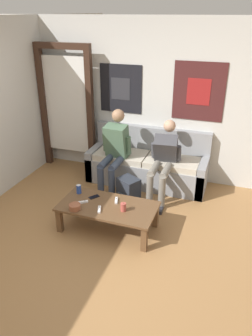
{
  "coord_description": "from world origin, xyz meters",
  "views": [
    {
      "loc": [
        1.46,
        -2.7,
        2.61
      ],
      "look_at": [
        0.1,
        1.11,
        0.65
      ],
      "focal_mm": 35.0,
      "sensor_mm": 36.0,
      "label": 1
    }
  ],
  "objects_px": {
    "coffee_table": "(108,209)",
    "drink_can_blue": "(79,189)",
    "person_seated_teen": "(164,158)",
    "backpack": "(128,192)",
    "cell_phone": "(94,197)",
    "game_controller_far_center": "(99,209)",
    "pillar_candle": "(123,207)",
    "game_controller_near_left": "(83,202)",
    "couch": "(148,165)",
    "game_controller_near_right": "(116,200)",
    "ceramic_bowl": "(75,206)",
    "person_seated_adult": "(114,149)"
  },
  "relations": [
    {
      "from": "coffee_table",
      "to": "pillar_candle",
      "type": "bearing_deg",
      "value": -12.7
    },
    {
      "from": "coffee_table",
      "to": "pillar_candle",
      "type": "distance_m",
      "value": 0.26
    },
    {
      "from": "coffee_table",
      "to": "person_seated_adult",
      "type": "xyz_separation_m",
      "value": [
        -0.33,
        1.07,
        0.37
      ]
    },
    {
      "from": "backpack",
      "to": "game_controller_near_right",
      "type": "distance_m",
      "value": 0.59
    },
    {
      "from": "drink_can_blue",
      "to": "game_controller_far_center",
      "type": "bearing_deg",
      "value": -34.49
    },
    {
      "from": "person_seated_adult",
      "to": "drink_can_blue",
      "type": "bearing_deg",
      "value": -100.05
    },
    {
      "from": "person_seated_teen",
      "to": "backpack",
      "type": "relative_size",
      "value": 2.75
    },
    {
      "from": "person_seated_adult",
      "to": "game_controller_near_left",
      "type": "height_order",
      "value": "person_seated_adult"
    },
    {
      "from": "pillar_candle",
      "to": "game_controller_near_left",
      "type": "relative_size",
      "value": 0.89
    },
    {
      "from": "couch",
      "to": "backpack",
      "type": "distance_m",
      "value": 0.77
    },
    {
      "from": "couch",
      "to": "person_seated_teen",
      "type": "bearing_deg",
      "value": -44.42
    },
    {
      "from": "drink_can_blue",
      "to": "game_controller_far_center",
      "type": "relative_size",
      "value": 0.84
    },
    {
      "from": "couch",
      "to": "drink_can_blue",
      "type": "relative_size",
      "value": 15.61
    },
    {
      "from": "backpack",
      "to": "game_controller_near_right",
      "type": "xyz_separation_m",
      "value": [
        0.03,
        -0.56,
        0.18
      ]
    },
    {
      "from": "drink_can_blue",
      "to": "game_controller_near_left",
      "type": "height_order",
      "value": "drink_can_blue"
    },
    {
      "from": "person_seated_teen",
      "to": "pillar_candle",
      "type": "bearing_deg",
      "value": -100.38
    },
    {
      "from": "ceramic_bowl",
      "to": "cell_phone",
      "type": "relative_size",
      "value": 1.02
    },
    {
      "from": "game_controller_near_right",
      "to": "ceramic_bowl",
      "type": "bearing_deg",
      "value": -139.87
    },
    {
      "from": "game_controller_near_left",
      "to": "cell_phone",
      "type": "relative_size",
      "value": 0.9
    },
    {
      "from": "game_controller_far_center",
      "to": "cell_phone",
      "type": "height_order",
      "value": "game_controller_far_center"
    },
    {
      "from": "person_seated_adult",
      "to": "cell_phone",
      "type": "xyz_separation_m",
      "value": [
        0.08,
        -0.95,
        -0.31
      ]
    },
    {
      "from": "coffee_table",
      "to": "backpack",
      "type": "height_order",
      "value": "backpack"
    },
    {
      "from": "ceramic_bowl",
      "to": "couch",
      "type": "bearing_deg",
      "value": 74.54
    },
    {
      "from": "ceramic_bowl",
      "to": "game_controller_near_left",
      "type": "distance_m",
      "value": 0.17
    },
    {
      "from": "cell_phone",
      "to": "couch",
      "type": "bearing_deg",
      "value": 74.74
    },
    {
      "from": "game_controller_near_left",
      "to": "game_controller_near_right",
      "type": "height_order",
      "value": "same"
    },
    {
      "from": "ceramic_bowl",
      "to": "game_controller_near_left",
      "type": "xyz_separation_m",
      "value": [
        0.02,
        0.17,
        -0.03
      ]
    },
    {
      "from": "coffee_table",
      "to": "game_controller_near_right",
      "type": "distance_m",
      "value": 0.16
    },
    {
      "from": "coffee_table",
      "to": "pillar_candle",
      "type": "relative_size",
      "value": 10.48
    },
    {
      "from": "ceramic_bowl",
      "to": "game_controller_near_right",
      "type": "distance_m",
      "value": 0.55
    },
    {
      "from": "person_seated_adult",
      "to": "drink_can_blue",
      "type": "distance_m",
      "value": 0.97
    },
    {
      "from": "pillar_candle",
      "to": "cell_phone",
      "type": "bearing_deg",
      "value": 159.77
    },
    {
      "from": "couch",
      "to": "game_controller_far_center",
      "type": "bearing_deg",
      "value": -96.0
    },
    {
      "from": "couch",
      "to": "person_seated_teen",
      "type": "relative_size",
      "value": 1.73
    },
    {
      "from": "pillar_candle",
      "to": "game_controller_near_left",
      "type": "xyz_separation_m",
      "value": [
        -0.56,
        -0.01,
        -0.04
      ]
    },
    {
      "from": "game_controller_far_center",
      "to": "person_seated_teen",
      "type": "bearing_deg",
      "value": 68.35
    },
    {
      "from": "person_seated_adult",
      "to": "cell_phone",
      "type": "height_order",
      "value": "person_seated_adult"
    },
    {
      "from": "couch",
      "to": "pillar_candle",
      "type": "xyz_separation_m",
      "value": [
        0.12,
        -1.5,
        0.11
      ]
    },
    {
      "from": "couch",
      "to": "game_controller_near_right",
      "type": "relative_size",
      "value": 13.14
    },
    {
      "from": "coffee_table",
      "to": "cell_phone",
      "type": "xyz_separation_m",
      "value": [
        -0.25,
        0.13,
        0.06
      ]
    },
    {
      "from": "coffee_table",
      "to": "drink_can_blue",
      "type": "bearing_deg",
      "value": 162.44
    },
    {
      "from": "couch",
      "to": "game_controller_far_center",
      "type": "relative_size",
      "value": 13.18
    },
    {
      "from": "game_controller_near_left",
      "to": "game_controller_far_center",
      "type": "xyz_separation_m",
      "value": [
        0.27,
        -0.08,
        0.0
      ]
    },
    {
      "from": "coffee_table",
      "to": "cell_phone",
      "type": "relative_size",
      "value": 8.39
    },
    {
      "from": "person_seated_teen",
      "to": "game_controller_near_left",
      "type": "height_order",
      "value": "person_seated_teen"
    },
    {
      "from": "couch",
      "to": "person_seated_adult",
      "type": "distance_m",
      "value": 0.69
    },
    {
      "from": "person_seated_adult",
      "to": "game_controller_far_center",
      "type": "bearing_deg",
      "value": -77.5
    },
    {
      "from": "person_seated_teen",
      "to": "pillar_candle",
      "type": "height_order",
      "value": "person_seated_teen"
    },
    {
      "from": "drink_can_blue",
      "to": "cell_phone",
      "type": "bearing_deg",
      "value": -7.11
    },
    {
      "from": "game_controller_far_center",
      "to": "coffee_table",
      "type": "bearing_deg",
      "value": 68.1
    }
  ]
}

